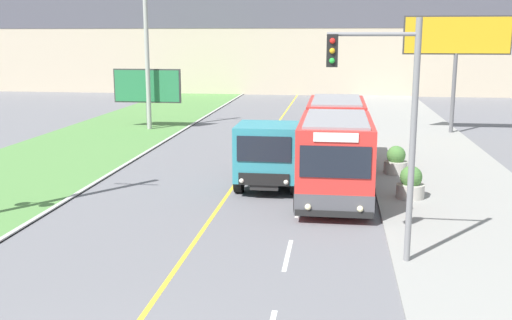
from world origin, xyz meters
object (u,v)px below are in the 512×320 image
(city_bus, at_px, (336,144))
(traffic_light_mast, at_px, (389,112))
(planter_round_second, at_px, (396,161))
(billboard_large, at_px, (457,40))
(billboard_small, at_px, (147,87))
(dump_truck, at_px, (270,155))
(utility_pole_far, at_px, (147,53))
(planter_round_near, at_px, (411,184))

(city_bus, bearing_deg, traffic_light_mast, -81.63)
(traffic_light_mast, distance_m, planter_round_second, 10.97)
(billboard_large, distance_m, billboard_small, 19.24)
(planter_round_second, bearing_deg, dump_truck, -151.26)
(billboard_small, bearing_deg, utility_pole_far, -67.27)
(billboard_small, height_order, planter_round_near, billboard_small)
(city_bus, height_order, billboard_small, billboard_small)
(traffic_light_mast, bearing_deg, billboard_small, 121.22)
(utility_pole_far, xyz_separation_m, billboard_small, (-0.27, 0.64, -2.20))
(dump_truck, xyz_separation_m, planter_round_near, (5.25, -1.20, -0.70))
(city_bus, distance_m, utility_pole_far, 17.57)
(traffic_light_mast, xyz_separation_m, planter_round_second, (1.28, 10.37, -3.37))
(planter_round_near, bearing_deg, billboard_small, 133.36)
(traffic_light_mast, relative_size, billboard_small, 1.43)
(utility_pole_far, bearing_deg, planter_round_second, -37.50)
(utility_pole_far, bearing_deg, dump_truck, -56.17)
(billboard_large, bearing_deg, billboard_small, -179.50)
(city_bus, height_order, billboard_large, billboard_large)
(dump_truck, height_order, planter_round_near, dump_truck)
(dump_truck, relative_size, billboard_small, 1.42)
(city_bus, bearing_deg, billboard_small, 132.29)
(billboard_large, xyz_separation_m, planter_round_second, (-4.39, -11.82, -5.00))
(dump_truck, relative_size, traffic_light_mast, 0.99)
(utility_pole_far, height_order, billboard_small, utility_pole_far)
(dump_truck, distance_m, billboard_large, 17.95)
(city_bus, distance_m, traffic_light_mast, 9.18)
(traffic_light_mast, bearing_deg, city_bus, 98.37)
(dump_truck, xyz_separation_m, billboard_small, (-9.52, 14.45, 1.33))
(planter_round_near, bearing_deg, traffic_light_mast, -102.70)
(traffic_light_mast, relative_size, planter_round_second, 5.28)
(dump_truck, distance_m, billboard_small, 17.35)
(billboard_small, distance_m, planter_round_near, 21.62)
(dump_truck, bearing_deg, billboard_large, 57.02)
(city_bus, distance_m, dump_truck, 2.81)
(billboard_small, relative_size, planter_round_near, 3.73)
(city_bus, bearing_deg, dump_truck, -154.68)
(billboard_large, relative_size, planter_round_near, 5.97)
(traffic_light_mast, relative_size, planter_round_near, 5.32)
(traffic_light_mast, relative_size, billboard_large, 0.89)
(city_bus, height_order, traffic_light_mast, traffic_light_mast)
(city_bus, height_order, dump_truck, city_bus)
(billboard_small, xyz_separation_m, planter_round_near, (14.78, -15.65, -2.03))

